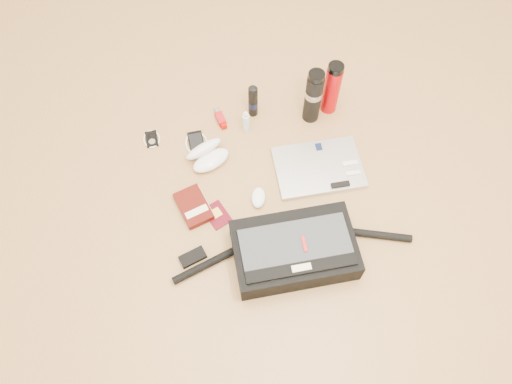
# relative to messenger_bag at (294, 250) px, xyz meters

# --- Properties ---
(ground) EXTENTS (4.00, 4.00, 0.00)m
(ground) POSITION_rel_messenger_bag_xyz_m (-0.03, 0.24, -0.06)
(ground) COLOR #A57745
(ground) RESTS_ON ground
(messenger_bag) EXTENTS (0.98, 0.34, 0.14)m
(messenger_bag) POSITION_rel_messenger_bag_xyz_m (0.00, 0.00, 0.00)
(messenger_bag) COLOR black
(messenger_bag) RESTS_ON ground
(laptop) EXTENTS (0.41, 0.30, 0.04)m
(laptop) POSITION_rel_messenger_bag_xyz_m (0.24, 0.36, -0.05)
(laptop) COLOR #BABABC
(laptop) RESTS_ON ground
(book) EXTENTS (0.15, 0.20, 0.03)m
(book) POSITION_rel_messenger_bag_xyz_m (-0.33, 0.32, -0.05)
(book) COLOR #420B06
(book) RESTS_ON ground
(passport) EXTENTS (0.12, 0.14, 0.01)m
(passport) POSITION_rel_messenger_bag_xyz_m (-0.25, 0.26, -0.06)
(passport) COLOR #4E0611
(passport) RESTS_ON ground
(mouse) EXTENTS (0.09, 0.11, 0.03)m
(mouse) POSITION_rel_messenger_bag_xyz_m (-0.06, 0.29, -0.05)
(mouse) COLOR white
(mouse) RESTS_ON ground
(sunglasses_case) EXTENTS (0.22, 0.20, 0.10)m
(sunglasses_case) POSITION_rel_messenger_bag_xyz_m (-0.22, 0.54, -0.03)
(sunglasses_case) COLOR white
(sunglasses_case) RESTS_ON ground
(ipod) EXTENTS (0.08, 0.09, 0.01)m
(ipod) POSITION_rel_messenger_bag_xyz_m (-0.44, 0.72, -0.06)
(ipod) COLOR black
(ipod) RESTS_ON ground
(phone) EXTENTS (0.11, 0.13, 0.01)m
(phone) POSITION_rel_messenger_bag_xyz_m (-0.25, 0.64, -0.06)
(phone) COLOR black
(phone) RESTS_ON ground
(inhaler) EXTENTS (0.04, 0.12, 0.03)m
(inhaler) POSITION_rel_messenger_bag_xyz_m (-0.11, 0.74, -0.05)
(inhaler) COLOR #A01219
(inhaler) RESTS_ON ground
(spray_bottle) EXTENTS (0.04, 0.04, 0.12)m
(spray_bottle) POSITION_rel_messenger_bag_xyz_m (-0.01, 0.66, -0.01)
(spray_bottle) COLOR #BAE1F8
(spray_bottle) RESTS_ON ground
(aerosol_can) EXTENTS (0.06, 0.06, 0.19)m
(aerosol_can) POSITION_rel_messenger_bag_xyz_m (0.05, 0.73, 0.03)
(aerosol_can) COLOR black
(aerosol_can) RESTS_ON ground
(thermos_black) EXTENTS (0.09, 0.09, 0.30)m
(thermos_black) POSITION_rel_messenger_bag_xyz_m (0.30, 0.64, 0.09)
(thermos_black) COLOR black
(thermos_black) RESTS_ON ground
(thermos_red) EXTENTS (0.09, 0.09, 0.29)m
(thermos_red) POSITION_rel_messenger_bag_xyz_m (0.40, 0.66, 0.08)
(thermos_red) COLOR #AA0409
(thermos_red) RESTS_ON ground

